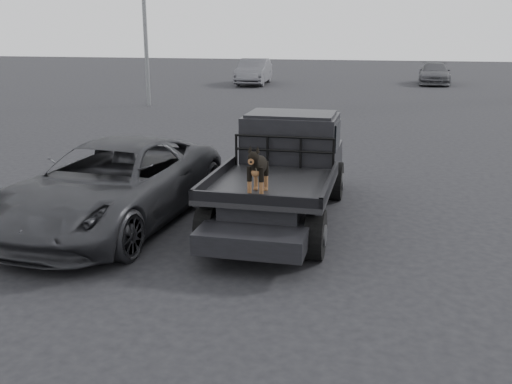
% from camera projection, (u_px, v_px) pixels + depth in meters
% --- Properties ---
extents(ground, '(120.00, 120.00, 0.00)m').
position_uv_depth(ground, '(252.00, 275.00, 7.96)').
color(ground, black).
rests_on(ground, ground).
extents(flatbed_ute, '(2.00, 5.40, 0.92)m').
position_uv_depth(flatbed_ute, '(281.00, 195.00, 10.17)').
color(flatbed_ute, black).
rests_on(flatbed_ute, ground).
extents(ute_cab, '(1.72, 1.30, 0.88)m').
position_uv_depth(ute_cab, '(291.00, 136.00, 10.81)').
color(ute_cab, black).
rests_on(ute_cab, flatbed_ute).
extents(headache_rack, '(1.80, 0.08, 0.55)m').
position_uv_depth(headache_rack, '(284.00, 152.00, 10.15)').
color(headache_rack, black).
rests_on(headache_rack, flatbed_ute).
extents(dog, '(0.32, 0.60, 0.74)m').
position_uv_depth(dog, '(258.00, 169.00, 8.50)').
color(dog, black).
rests_on(dog, flatbed_ute).
extents(parked_suv, '(2.71, 5.29, 1.43)m').
position_uv_depth(parked_suv, '(113.00, 184.00, 9.88)').
color(parked_suv, '#2D2E31').
rests_on(parked_suv, ground).
extents(distant_car_a, '(1.97, 4.87, 1.57)m').
position_uv_depth(distant_car_a, '(254.00, 72.00, 35.57)').
color(distant_car_a, '#54545A').
rests_on(distant_car_a, ground).
extents(distant_car_b, '(2.01, 4.62, 1.32)m').
position_uv_depth(distant_car_b, '(434.00, 73.00, 35.75)').
color(distant_car_b, '#49494E').
rests_on(distant_car_b, ground).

